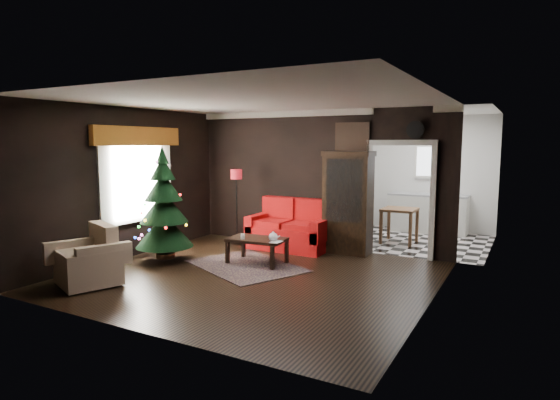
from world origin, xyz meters
The scene contains 26 objects.
floor centered at (0.00, 0.00, 0.00)m, with size 5.50×5.50×0.00m, color black.
ceiling centered at (0.00, 0.00, 2.80)m, with size 5.50×5.50×0.00m, color white.
wall_back centered at (0.00, 2.50, 1.40)m, with size 5.50×5.50×0.00m, color black.
wall_front centered at (0.00, -2.50, 1.40)m, with size 5.50×5.50×0.00m, color black.
wall_left centered at (-2.75, 0.00, 1.40)m, with size 5.50×5.50×0.00m, color black.
wall_right centered at (2.75, 0.00, 1.40)m, with size 5.50×5.50×0.00m, color black.
doorway centered at (1.70, 2.50, 1.05)m, with size 1.10×0.10×2.10m, color silver, non-canonical shape.
left_window centered at (-2.71, 0.20, 1.45)m, with size 0.05×1.60×1.40m, color white.
valance centered at (-2.63, 0.20, 2.27)m, with size 0.12×2.10×0.35m, color brown.
kitchen_floor centered at (1.70, 4.00, 0.00)m, with size 3.00×3.00×0.00m, color silver.
kitchen_window centered at (1.70, 5.45, 1.70)m, with size 0.70×0.06×0.70m, color white.
rug centered at (-0.46, 0.49, 0.01)m, with size 1.96×1.42×0.01m, color #2E262B.
loveseat centered at (-0.40, 2.05, 0.50)m, with size 1.70×0.90×1.00m, color #97030A, non-canonical shape.
curio_cabinet centered at (0.75, 2.27, 0.95)m, with size 0.90×0.45×1.90m, color black, non-canonical shape.
floor_lamp centered at (-1.59, 1.90, 0.83)m, with size 0.26×0.26×1.53m, color black, non-canonical shape.
christmas_tree centered at (-1.92, 0.06, 1.05)m, with size 1.03×1.03×1.96m, color black, non-canonical shape.
armchair centered at (-1.95, -1.57, 0.46)m, with size 0.85×0.85×0.87m, color tan, non-canonical shape.
coffee_table centered at (-0.38, 0.74, 0.24)m, with size 1.00×0.60×0.45m, color black, non-canonical shape.
teapot centered at (0.02, 0.62, 0.55)m, with size 0.18×0.18×0.17m, color silver, non-canonical shape.
cup_a centered at (-0.66, 0.70, 0.49)m, with size 0.07×0.07×0.06m, color white.
cup_b centered at (-0.56, 0.55, 0.49)m, with size 0.07×0.07×0.06m, color silver.
book centered at (0.02, 0.58, 0.58)m, with size 0.17×0.02×0.23m, color gray.
wall_clock centered at (1.95, 2.45, 2.38)m, with size 0.32×0.32×0.06m, color white.
painting centered at (0.75, 2.46, 2.25)m, with size 0.62×0.05×0.52m, color #BE7147.
kitchen_counter centered at (1.70, 5.20, 0.45)m, with size 1.80×0.60×0.90m, color silver.
kitchen_table centered at (1.40, 3.70, 0.38)m, with size 0.70×0.70×0.75m, color brown, non-canonical shape.
Camera 1 is at (3.86, -6.16, 2.14)m, focal length 29.70 mm.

